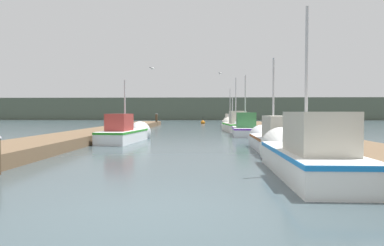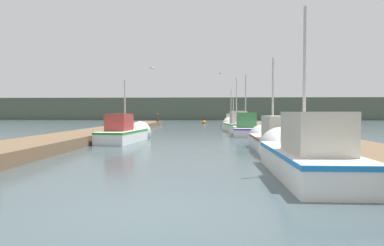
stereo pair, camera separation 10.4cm
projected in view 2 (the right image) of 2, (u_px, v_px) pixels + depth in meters
ground_plane at (146, 212)px, 5.49m from camera, size 200.00×200.00×0.00m
dock_left at (99, 133)px, 21.73m from camera, size 2.70×40.00×0.47m
dock_right at (287, 134)px, 21.19m from camera, size 2.70×40.00×0.47m
distant_shore_ridge at (203, 109)px, 73.09m from camera, size 120.00×16.00×4.32m
fishing_boat_0 at (303, 153)px, 8.86m from camera, size 1.64×5.75×4.71m
fishing_boat_1 at (272, 140)px, 14.11m from camera, size 1.48×6.00×4.18m
fishing_boat_2 at (126, 133)px, 18.55m from camera, size 1.96×5.38×3.68m
fishing_boat_3 at (245, 128)px, 23.60m from camera, size 1.88×5.33×4.60m
fishing_boat_4 at (236, 125)px, 28.24m from camera, size 2.14×5.42×4.90m
fishing_boat_5 at (233, 123)px, 33.15m from camera, size 1.61×5.45×3.26m
fishing_boat_6 at (231, 122)px, 38.38m from camera, size 1.85×5.90×4.62m
mooring_piling_1 at (157, 120)px, 38.41m from camera, size 0.27×0.27×1.38m
channel_buoy at (204, 123)px, 45.64m from camera, size 0.57×0.57×1.07m
seagull_lead at (153, 68)px, 22.65m from camera, size 0.42×0.51×0.12m
seagull_1 at (221, 73)px, 30.72m from camera, size 0.41×0.52×0.12m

